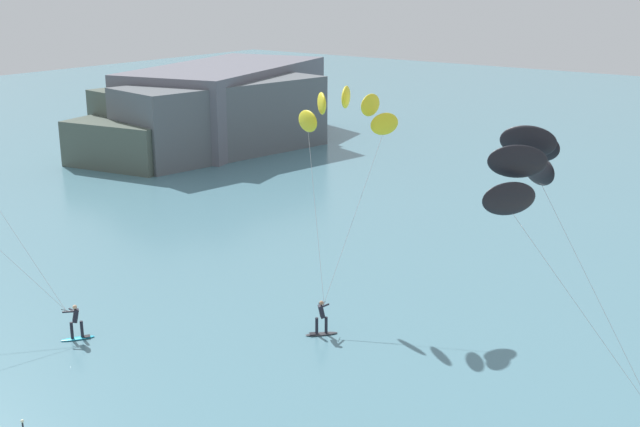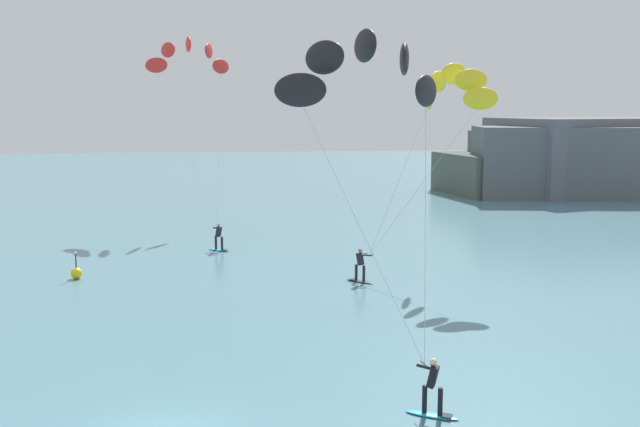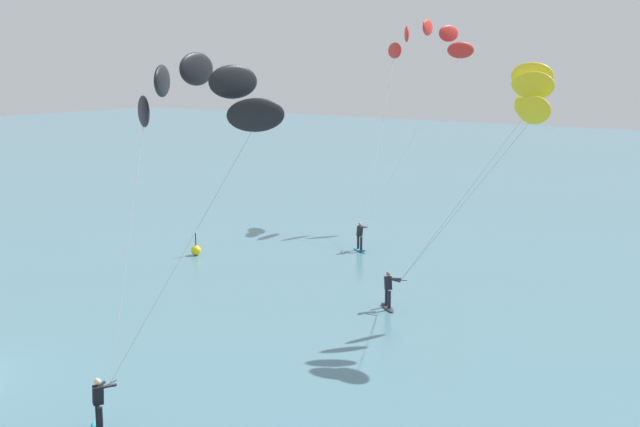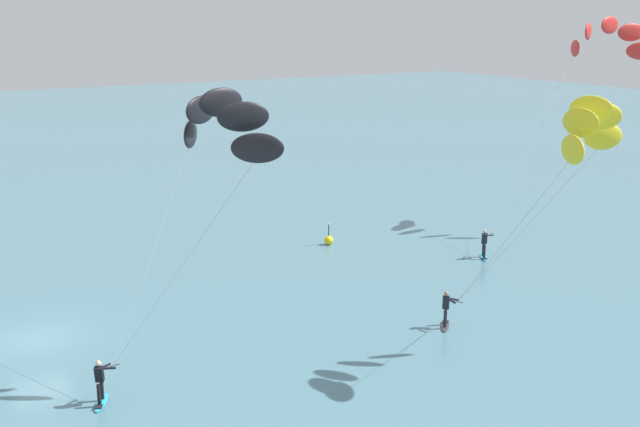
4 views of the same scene
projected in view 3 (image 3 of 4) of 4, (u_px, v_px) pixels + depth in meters
kitesurfer_nearshore at (194, 102)px, 27.04m from camera, size 5.97×7.32×11.05m
kitesurfer_mid_water at (525, 101)px, 33.25m from camera, size 7.53×5.65×10.71m
kitesurfer_far_out at (425, 45)px, 54.95m from camera, size 6.23×13.65×13.54m
marker_buoy at (196, 250)px, 45.76m from camera, size 0.56×0.56×1.38m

